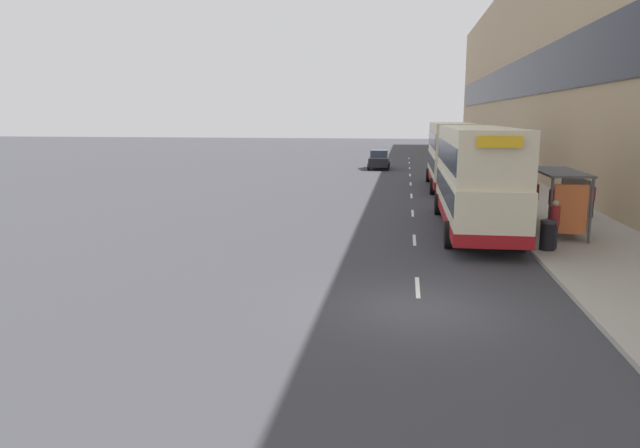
% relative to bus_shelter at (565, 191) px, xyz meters
% --- Properties ---
extents(ground_plane, '(220.00, 220.00, 0.00)m').
position_rel_bus_shelter_xyz_m(ground_plane, '(-5.77, -9.50, -1.88)').
color(ground_plane, '#38383D').
extents(pavement, '(5.00, 93.00, 0.14)m').
position_rel_bus_shelter_xyz_m(pavement, '(0.73, 29.00, -1.81)').
color(pavement, '#A39E93').
rests_on(pavement, ground_plane).
extents(terrace_facade, '(3.10, 93.00, 17.56)m').
position_rel_bus_shelter_xyz_m(terrace_facade, '(4.72, 29.00, 6.90)').
color(terrace_facade, tan).
rests_on(terrace_facade, ground_plane).
extents(lane_mark_0, '(0.12, 2.00, 0.01)m').
position_rel_bus_shelter_xyz_m(lane_mark_0, '(-5.77, -7.66, -1.87)').
color(lane_mark_0, silver).
rests_on(lane_mark_0, ground_plane).
extents(lane_mark_1, '(0.12, 2.00, 0.01)m').
position_rel_bus_shelter_xyz_m(lane_mark_1, '(-5.77, -1.38, -1.87)').
color(lane_mark_1, silver).
rests_on(lane_mark_1, ground_plane).
extents(lane_mark_2, '(0.12, 2.00, 0.01)m').
position_rel_bus_shelter_xyz_m(lane_mark_2, '(-5.77, 4.91, -1.87)').
color(lane_mark_2, silver).
rests_on(lane_mark_2, ground_plane).
extents(lane_mark_3, '(0.12, 2.00, 0.01)m').
position_rel_bus_shelter_xyz_m(lane_mark_3, '(-5.77, 11.20, -1.87)').
color(lane_mark_3, silver).
rests_on(lane_mark_3, ground_plane).
extents(lane_mark_4, '(0.12, 2.00, 0.01)m').
position_rel_bus_shelter_xyz_m(lane_mark_4, '(-5.77, 17.49, -1.87)').
color(lane_mark_4, silver).
rests_on(lane_mark_4, ground_plane).
extents(lane_mark_5, '(0.12, 2.00, 0.01)m').
position_rel_bus_shelter_xyz_m(lane_mark_5, '(-5.77, 23.77, -1.87)').
color(lane_mark_5, silver).
rests_on(lane_mark_5, ground_plane).
extents(lane_mark_6, '(0.12, 2.00, 0.01)m').
position_rel_bus_shelter_xyz_m(lane_mark_6, '(-5.77, 30.06, -1.87)').
color(lane_mark_6, silver).
rests_on(lane_mark_6, ground_plane).
extents(lane_mark_7, '(0.12, 2.00, 0.01)m').
position_rel_bus_shelter_xyz_m(lane_mark_7, '(-5.77, 36.35, -1.87)').
color(lane_mark_7, silver).
rests_on(lane_mark_7, ground_plane).
extents(lane_mark_8, '(0.12, 2.00, 0.01)m').
position_rel_bus_shelter_xyz_m(lane_mark_8, '(-5.77, 42.64, -1.87)').
color(lane_mark_8, silver).
rests_on(lane_mark_8, ground_plane).
extents(bus_shelter, '(1.60, 4.20, 2.48)m').
position_rel_bus_shelter_xyz_m(bus_shelter, '(0.00, 0.00, 0.00)').
color(bus_shelter, '#4C4C51').
rests_on(bus_shelter, ground_plane).
extents(double_decker_bus_near, '(2.85, 11.34, 4.30)m').
position_rel_bus_shelter_xyz_m(double_decker_bus_near, '(-3.30, 0.97, 0.41)').
color(double_decker_bus_near, beige).
rests_on(double_decker_bus_near, ground_plane).
extents(double_decker_bus_ahead, '(2.85, 10.48, 4.30)m').
position_rel_bus_shelter_xyz_m(double_decker_bus_ahead, '(-3.23, 15.36, 0.41)').
color(double_decker_bus_ahead, beige).
rests_on(double_decker_bus_ahead, ground_plane).
extents(car_0, '(1.91, 4.07, 1.72)m').
position_rel_bus_shelter_xyz_m(car_0, '(-8.54, 28.79, -1.03)').
color(car_0, black).
rests_on(car_0, ground_plane).
extents(pedestrian_at_shelter, '(0.36, 0.36, 1.80)m').
position_rel_bus_shelter_xyz_m(pedestrian_at_shelter, '(-0.33, 3.53, -0.82)').
color(pedestrian_at_shelter, '#23232D').
rests_on(pedestrian_at_shelter, ground_plane).
extents(pedestrian_1, '(0.32, 0.32, 1.61)m').
position_rel_bus_shelter_xyz_m(pedestrian_1, '(2.32, 4.17, -0.91)').
color(pedestrian_1, '#23232D').
rests_on(pedestrian_1, ground_plane).
extents(pedestrian_2, '(0.32, 0.32, 1.63)m').
position_rel_bus_shelter_xyz_m(pedestrian_2, '(0.28, 2.85, -0.91)').
color(pedestrian_2, '#23232D').
rests_on(pedestrian_2, ground_plane).
extents(pedestrian_3, '(0.34, 0.34, 1.73)m').
position_rel_bus_shelter_xyz_m(pedestrian_3, '(-0.98, -2.70, -0.85)').
color(pedestrian_3, '#23232D').
rests_on(pedestrian_3, ground_plane).
extents(litter_bin, '(0.55, 0.55, 1.05)m').
position_rel_bus_shelter_xyz_m(litter_bin, '(-1.22, -2.94, -1.21)').
color(litter_bin, black).
rests_on(litter_bin, ground_plane).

